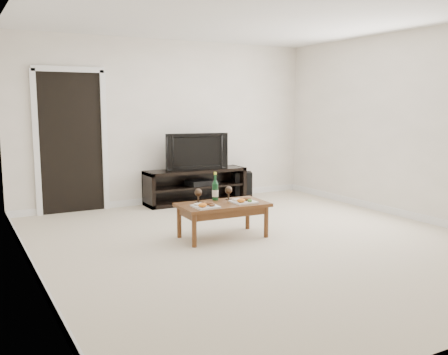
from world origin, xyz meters
TOP-DOWN VIEW (x-y plane):
  - floor at (0.00, 0.00)m, footprint 5.50×5.50m
  - back_wall at (0.00, 2.77)m, footprint 5.00×0.04m
  - ceiling at (0.00, 0.00)m, footprint 5.00×5.50m
  - doorway at (-1.55, 2.73)m, footprint 0.90×0.02m
  - media_console at (0.35, 2.50)m, footprint 1.67×0.45m
  - television at (0.35, 2.50)m, footprint 1.03×0.30m
  - av_receiver at (0.41, 2.48)m, footprint 0.43×0.35m
  - subwoofer at (1.25, 2.50)m, footprint 0.39×0.39m
  - coffee_table at (-0.29, 0.40)m, footprint 1.08×0.62m
  - plate_left at (-0.58, 0.29)m, footprint 0.27×0.27m
  - plate_right at (-0.05, 0.32)m, footprint 0.27×0.27m
  - wine_bottle at (-0.28, 0.61)m, footprint 0.07×0.07m
  - goblet_left at (-0.52, 0.59)m, footprint 0.09×0.09m
  - goblet_right at (-0.12, 0.57)m, footprint 0.09×0.09m

SIDE VIEW (x-z plane):
  - floor at x=0.00m, z-range 0.00..0.00m
  - coffee_table at x=-0.29m, z-range 0.00..0.42m
  - subwoofer at x=1.25m, z-range 0.00..0.44m
  - media_console at x=0.35m, z-range 0.00..0.55m
  - av_receiver at x=0.41m, z-range 0.29..0.36m
  - plate_left at x=-0.58m, z-range 0.42..0.49m
  - plate_right at x=-0.05m, z-range 0.42..0.49m
  - goblet_left at x=-0.52m, z-range 0.42..0.59m
  - goblet_right at x=-0.12m, z-range 0.42..0.59m
  - wine_bottle at x=-0.28m, z-range 0.42..0.77m
  - television at x=0.35m, z-range 0.55..1.14m
  - doorway at x=-1.55m, z-range 0.00..2.05m
  - back_wall at x=0.00m, z-range 0.00..2.60m
  - ceiling at x=0.00m, z-range 2.60..2.64m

